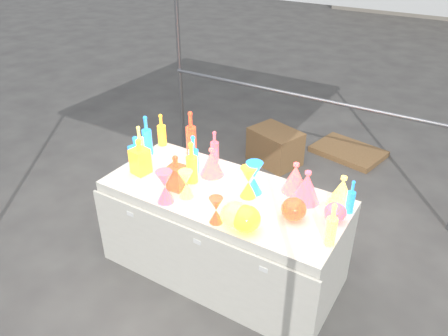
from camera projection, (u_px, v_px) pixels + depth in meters
The scene contains 29 objects.
ground at pixel (224, 267), 3.58m from camera, with size 80.00×80.00×0.00m, color slate.
display_table at pixel (223, 232), 3.39m from camera, with size 1.84×0.83×0.75m.
cardboard_box_closed at pixel (275, 147), 4.99m from camera, with size 0.55×0.40×0.40m, color olive.
cardboard_box_flat at pixel (348, 151), 5.24m from camera, with size 0.78×0.56×0.07m, color olive.
bottle_0 at pixel (161, 130), 3.77m from camera, with size 0.07×0.07×0.29m, color red, non-canonical shape.
bottle_1 at pixel (147, 135), 3.61m from camera, with size 0.08×0.08×0.35m, color #167B2D, non-canonical shape.
bottle_2 at pixel (191, 133), 3.60m from camera, with size 0.08×0.08×0.39m, color orange, non-canonical shape.
bottle_3 at pixel (215, 146), 3.53m from camera, with size 0.07×0.07×0.27m, color #2120BD, non-canonical shape.
bottle_4 at pixel (140, 142), 3.56m from camera, with size 0.07×0.07×0.29m, color #147E7C, non-canonical shape.
bottle_6 at pixel (192, 162), 3.23m from camera, with size 0.09×0.09×0.34m, color red, non-canonical shape.
bottle_7 at pixel (194, 155), 3.33m from camera, with size 0.08×0.08×0.33m, color #167B2D, non-canonical shape.
decanter_0 at pixel (140, 156), 3.36m from camera, with size 0.12×0.12×0.29m, color red, non-canonical shape.
decanter_1 at pixel (176, 172), 3.17m from camera, with size 0.11×0.11×0.28m, color orange, non-canonical shape.
decanter_2 at pixel (136, 150), 3.49m from camera, with size 0.10×0.10×0.25m, color #167B2D, non-canonical shape.
hourglass_0 at pixel (216, 210), 2.84m from camera, with size 0.09×0.09×0.19m, color orange, non-canonical shape.
hourglass_1 at pixel (165, 187), 3.03m from camera, with size 0.12×0.12×0.24m, color #2120BD, non-canonical shape.
hourglass_2 at pixel (186, 184), 3.09m from camera, with size 0.10×0.10×0.21m, color #147E7C, non-canonical shape.
hourglass_4 at pixel (248, 182), 3.09m from camera, with size 0.12×0.12×0.24m, color red, non-canonical shape.
hourglass_5 at pixel (254, 178), 3.13m from camera, with size 0.13×0.13×0.25m, color #167B2D, non-canonical shape.
globe_0 at pixel (246, 220), 2.78m from camera, with size 0.19×0.19×0.15m, color red, non-canonical shape.
globe_1 at pixel (235, 216), 2.82m from camera, with size 0.19×0.19×0.15m, color #147E7C, non-canonical shape.
globe_2 at pixel (294, 210), 2.89m from camera, with size 0.17×0.17×0.14m, color orange, non-canonical shape.
globe_3 at pixel (335, 213), 2.87m from camera, with size 0.15×0.15×0.12m, color #2120BD, non-canonical shape.
lampshade_0 at pixel (212, 162), 3.35m from camera, with size 0.19×0.19×0.23m, color gold, non-canonical shape.
lampshade_1 at pixel (295, 177), 3.15m from camera, with size 0.19×0.19×0.23m, color gold, non-canonical shape.
lampshade_2 at pixel (307, 186), 3.04m from camera, with size 0.20×0.20×0.24m, color #2120BD, non-canonical shape.
lampshade_3 at pixel (342, 191), 3.00m from camera, with size 0.19×0.19×0.23m, color #147E7C, non-canonical shape.
bottle_8 at pixel (351, 197), 2.92m from camera, with size 0.06×0.06×0.25m, color #167B2D, non-canonical shape.
bottle_11 at pixel (332, 224), 2.62m from camera, with size 0.07×0.07×0.30m, color #147E7C, non-canonical shape.
Camera 1 is at (1.40, -2.27, 2.53)m, focal length 35.00 mm.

